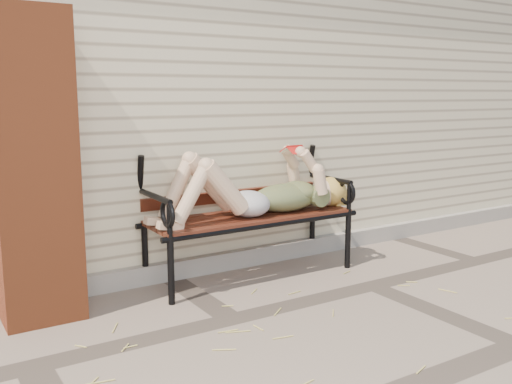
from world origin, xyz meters
TOP-DOWN VIEW (x-y plane):
  - ground at (0.00, 0.00)m, footprint 80.00×80.00m
  - house_wall at (0.00, 3.00)m, footprint 8.00×4.00m
  - foundation_strip at (0.00, 0.97)m, footprint 8.00×0.10m
  - brick_pillar at (-2.30, 0.75)m, footprint 0.50×0.50m
  - garden_bench at (-0.66, 0.83)m, footprint 1.84×0.73m
  - reading_woman at (-0.65, 0.68)m, footprint 1.74×0.40m
  - straw_scatter at (-1.09, -0.43)m, footprint 3.04×1.61m

SIDE VIEW (x-z plane):
  - ground at x=0.00m, z-range 0.00..0.00m
  - straw_scatter at x=-1.09m, z-range 0.00..0.01m
  - foundation_strip at x=0.00m, z-range 0.00..0.15m
  - garden_bench at x=-0.66m, z-range 0.07..1.27m
  - reading_woman at x=-0.65m, z-range 0.44..0.98m
  - brick_pillar at x=-2.30m, z-range 0.00..2.00m
  - house_wall at x=0.00m, z-range 0.00..3.00m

